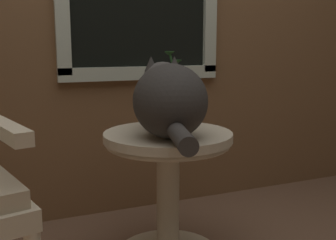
# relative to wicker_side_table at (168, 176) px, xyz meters

# --- Properties ---
(wicker_side_table) EXTENTS (0.52, 0.52, 0.55)m
(wicker_side_table) POSITION_rel_wicker_side_table_xyz_m (0.00, 0.00, 0.00)
(wicker_side_table) COLOR beige
(wicker_side_table) RESTS_ON ground_plane
(cat) EXTENTS (0.36, 0.67, 0.30)m
(cat) POSITION_rel_wicker_side_table_xyz_m (-0.02, -0.07, 0.33)
(cat) COLOR #33302D
(cat) RESTS_ON wicker_side_table
(pewter_vase_with_ivy) EXTENTS (0.12, 0.14, 0.32)m
(pewter_vase_with_ivy) POSITION_rel_wicker_side_table_xyz_m (0.10, 0.12, 0.28)
(pewter_vase_with_ivy) COLOR slate
(pewter_vase_with_ivy) RESTS_ON wicker_side_table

